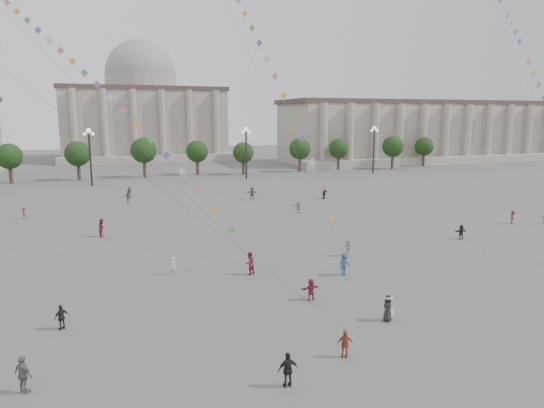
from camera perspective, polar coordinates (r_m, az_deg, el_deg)
name	(u,v)px	position (r m, az deg, el deg)	size (l,w,h in m)	color
ground	(338,324)	(31.51, 7.79, -13.85)	(360.00, 360.00, 0.00)	#555250
hall_east	(420,131)	(148.61, 17.06, 8.17)	(84.00, 26.22, 17.20)	#A89B8D
hall_central	(143,111)	(155.23, -14.94, 10.50)	(48.30, 34.30, 35.50)	#A89B8D
tree_row	(167,152)	(104.56, -12.28, 6.00)	(137.12, 5.12, 8.00)	#37261B
lamp_post_mid_west	(90,146)	(95.59, -20.68, 6.37)	(2.00, 0.90, 10.65)	#262628
lamp_post_mid_east	(246,143)	(99.73, -3.07, 7.15)	(2.00, 0.90, 10.65)	#262628
lamp_post_far_east	(374,141)	(112.05, 11.92, 7.30)	(2.00, 0.90, 10.65)	#262628
person_crowd_0	(129,192)	(81.20, -16.45, 1.38)	(0.96, 0.40, 1.64)	navy
person_crowd_3	(461,232)	(54.99, 21.36, -3.09)	(1.43, 0.45, 1.54)	black
person_crowd_4	(186,178)	(95.46, -10.10, 3.02)	(1.79, 0.57, 1.93)	silver
person_crowd_6	(348,247)	(45.66, 8.93, -5.04)	(1.09, 0.63, 1.69)	slate
person_crowd_7	(298,207)	(65.09, 3.12, -0.33)	(1.54, 0.49, 1.67)	#ADADA9
person_crowd_8	(513,217)	(65.25, 26.46, -1.40)	(1.06, 0.61, 1.64)	maroon
person_crowd_9	(324,193)	(76.57, 6.15, 1.34)	(1.80, 0.57, 1.94)	black
person_crowd_12	(252,193)	(75.84, -2.36, 1.29)	(1.75, 0.56, 1.89)	#5B5B5F
person_crowd_13	(173,266)	(40.80, -11.54, -7.13)	(0.56, 0.37, 1.53)	silver
person_crowd_16	(128,197)	(75.46, -16.59, 0.80)	(1.09, 0.45, 1.85)	slate
person_crowd_17	(24,213)	(68.86, -27.13, -0.95)	(0.96, 0.55, 1.49)	#9E2E2B
person_crowd_19	(102,228)	(55.40, -19.35, -2.65)	(0.95, 0.74, 1.95)	maroon
tourist_0	(345,344)	(27.40, 8.60, -15.97)	(0.90, 0.38, 1.54)	brown
tourist_1	(288,370)	(24.53, 1.90, -18.90)	(1.03, 0.43, 1.75)	black
tourist_2	(311,289)	(34.82, 4.59, -9.99)	(1.45, 0.46, 1.57)	maroon
tourist_3	(23,375)	(26.71, -27.22, -17.41)	(1.08, 0.45, 1.85)	slate
tourist_4	(62,317)	(32.90, -23.52, -12.10)	(0.92, 0.38, 1.57)	black
kite_flyer_0	(250,263)	(40.02, -2.66, -6.98)	(0.93, 0.72, 1.90)	maroon
kite_flyer_1	(345,264)	(40.17, 8.54, -7.00)	(1.25, 0.72, 1.93)	#2B4962
hat_person	(388,307)	(32.23, 13.47, -11.75)	(0.99, 0.96, 1.71)	black
kite_train_west	(44,41)	(58.10, -25.21, 16.97)	(30.11, 39.17, 61.11)	#3F3F3F
kite_train_east	(515,37)	(68.78, 26.68, 17.11)	(18.80, 37.86, 57.20)	#3F3F3F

